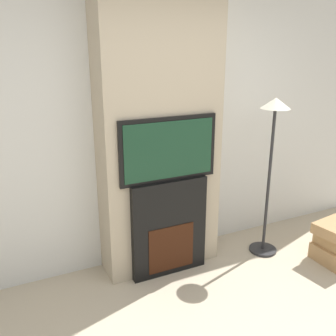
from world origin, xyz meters
TOP-DOWN VIEW (x-y plane):
  - wall_back at (0.00, 2.03)m, footprint 6.00×0.06m
  - chimney_breast at (0.00, 1.82)m, footprint 1.10×0.36m
  - fireplace at (0.00, 1.64)m, footprint 0.72×0.15m
  - television at (0.00, 1.64)m, footprint 0.90×0.07m
  - floor_lamp at (1.05, 1.54)m, footprint 0.28×0.28m

SIDE VIEW (x-z plane):
  - fireplace at x=0.00m, z-range 0.00..0.91m
  - floor_lamp at x=1.05m, z-range 0.37..1.97m
  - television at x=0.00m, z-range 0.92..1.48m
  - wall_back at x=0.00m, z-range 0.00..2.70m
  - chimney_breast at x=0.00m, z-range 0.00..2.70m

